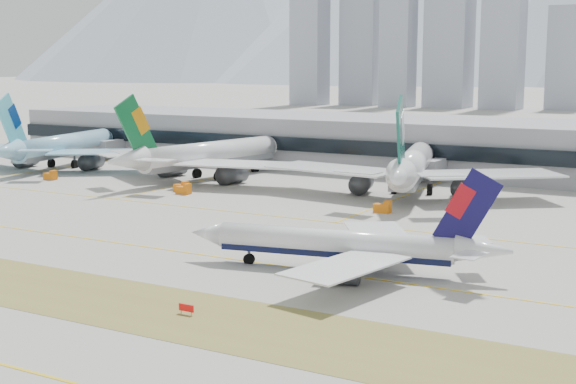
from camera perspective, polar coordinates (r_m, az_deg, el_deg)
The scene contains 12 objects.
ground at distance 139.38m, azimuth -6.73°, elevation -3.79°, with size 3000.00×3000.00×0.00m, color #9B9891.
taxiing_airliner at distance 120.69m, azimuth 4.12°, elevation -3.80°, with size 49.46×42.46×16.72m.
widebody_korean at distance 250.15m, azimuth -15.90°, elevation 3.08°, with size 64.83×64.49×23.67m.
widebody_eva at distance 217.49m, azimuth -5.97°, elevation 2.56°, with size 66.59×65.90×24.06m.
widebody_cathay at distance 193.08m, azimuth 8.80°, elevation 1.76°, with size 68.04×67.95×25.08m.
terminal at distance 239.52m, azimuth 9.64°, elevation 3.34°, with size 280.00×43.10×15.00m.
hold_sign_right at distance 101.53m, azimuth -7.25°, elevation -8.19°, with size 2.20×0.15×1.35m.
gse_b at distance 194.22m, azimuth -7.41°, elevation 0.16°, with size 3.55×2.00×2.60m.
gse_a at distance 225.89m, azimuth -16.52°, elevation 1.11°, with size 3.55×2.00×2.60m.
gse_extra at distance 197.99m, azimuth -7.56°, elevation 0.33°, with size 3.55×2.00×2.60m.
gse_c at distance 169.74m, azimuth 6.78°, elevation -1.11°, with size 3.55×2.00×2.60m.
city_skyline at distance 593.60m, azimuth 11.20°, elevation 10.73°, with size 342.00×49.80×140.00m.
Camera 1 is at (80.44, -109.56, 30.87)m, focal length 50.00 mm.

